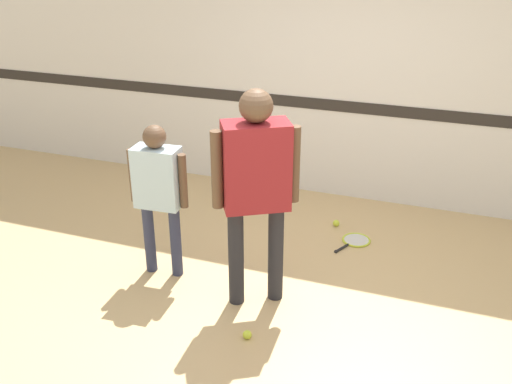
% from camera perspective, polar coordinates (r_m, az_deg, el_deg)
% --- Properties ---
extents(ground_plane, '(16.00, 16.00, 0.00)m').
position_cam_1_polar(ground_plane, '(4.59, 2.47, -11.40)').
color(ground_plane, tan).
extents(wall_back, '(16.00, 0.07, 3.20)m').
position_cam_1_polar(wall_back, '(6.00, 9.40, 13.76)').
color(wall_back, silver).
rests_on(wall_back, ground_plane).
extents(person_instructor, '(0.58, 0.47, 1.72)m').
position_cam_1_polar(person_instructor, '(4.15, 0.00, 1.48)').
color(person_instructor, '#232328').
rests_on(person_instructor, ground_plane).
extents(person_student_left, '(0.51, 0.23, 1.33)m').
position_cam_1_polar(person_student_left, '(4.68, -9.75, 0.67)').
color(person_student_left, '#2D334C').
rests_on(person_student_left, ground_plane).
extents(racket_spare_on_floor, '(0.37, 0.48, 0.03)m').
position_cam_1_polar(racket_spare_on_floor, '(5.53, 9.89, -4.81)').
color(racket_spare_on_floor, '#C6D838').
rests_on(racket_spare_on_floor, ground_plane).
extents(tennis_ball_near_instructor, '(0.07, 0.07, 0.07)m').
position_cam_1_polar(tennis_ball_near_instructor, '(4.26, -0.89, -14.08)').
color(tennis_ball_near_instructor, '#CCE038').
rests_on(tennis_ball_near_instructor, ground_plane).
extents(tennis_ball_by_spare_racket, '(0.07, 0.07, 0.07)m').
position_cam_1_polar(tennis_ball_by_spare_racket, '(5.77, 8.02, -3.10)').
color(tennis_ball_by_spare_racket, '#CCE038').
rests_on(tennis_ball_by_spare_racket, ground_plane).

